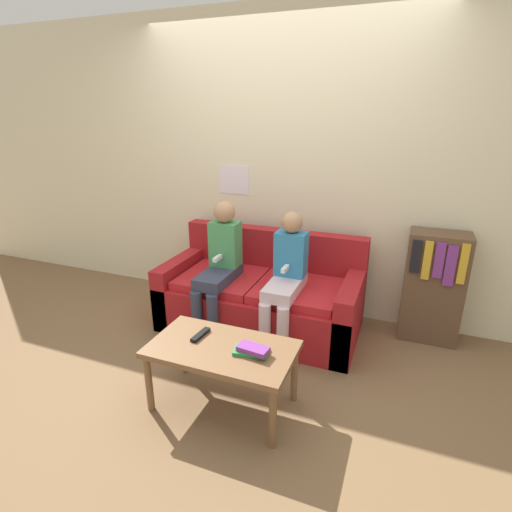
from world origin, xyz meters
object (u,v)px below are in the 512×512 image
at_px(couch, 262,297).
at_px(coffee_table, 222,354).
at_px(tv_remote, 201,335).
at_px(person_right, 286,275).
at_px(bookshelf, 433,287).
at_px(person_left, 219,262).

relative_size(couch, coffee_table, 1.86).
distance_m(coffee_table, tv_remote, 0.20).
xyz_separation_m(person_right, tv_remote, (-0.32, -0.79, -0.15)).
bearing_deg(bookshelf, couch, -166.98).
xyz_separation_m(person_right, bookshelf, (1.07, 0.50, -0.13)).
height_order(coffee_table, tv_remote, tv_remote).
relative_size(person_left, tv_remote, 6.33).
bearing_deg(person_right, bookshelf, 25.04).
relative_size(couch, person_left, 1.50).
bearing_deg(coffee_table, bookshelf, 48.11).
bearing_deg(coffee_table, person_left, 116.83).
distance_m(couch, coffee_table, 1.05).
bearing_deg(tv_remote, person_left, 113.23).
bearing_deg(bookshelf, person_left, -163.25).
height_order(coffee_table, person_right, person_right).
height_order(person_left, person_right, person_left).
distance_m(couch, person_right, 0.46).
relative_size(couch, tv_remote, 9.53).
bearing_deg(couch, person_right, -35.52).
distance_m(couch, person_left, 0.49).
relative_size(person_right, bookshelf, 1.17).
bearing_deg(bookshelf, coffee_table, -131.89).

